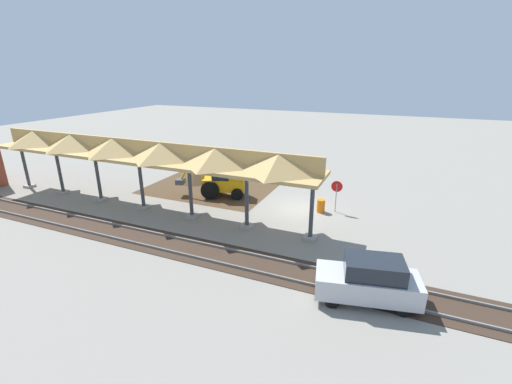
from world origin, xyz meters
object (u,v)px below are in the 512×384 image
object	(u,v)px
backhoe	(222,181)
distant_parked_car	(369,280)
traffic_barrel	(321,206)
stop_sign	(337,190)

from	to	relation	value
backhoe	distant_parked_car	xyz separation A→B (m)	(-11.70, 8.92, -0.27)
distant_parked_car	traffic_barrel	world-z (taller)	distant_parked_car
distant_parked_car	backhoe	bearing A→B (deg)	-37.32
backhoe	distant_parked_car	size ratio (longest dim) A/B	1.21
stop_sign	traffic_barrel	distance (m)	1.52
backhoe	traffic_barrel	world-z (taller)	backhoe
traffic_barrel	distant_parked_car	bearing A→B (deg)	114.42
distant_parked_car	traffic_barrel	xyz separation A→B (m)	(4.00, -8.80, -0.53)
stop_sign	backhoe	xyz separation A→B (m)	(8.60, 0.33, -0.33)
stop_sign	backhoe	size ratio (longest dim) A/B	0.41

